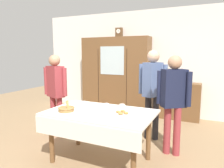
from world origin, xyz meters
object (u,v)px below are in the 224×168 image
Objects in this scene: mantel_clock at (119,32)px; tea_cup_mid_right at (122,106)px; tea_cup_near_right at (106,106)px; tea_cup_center at (81,107)px; spoon_mid_left at (99,119)px; tea_cup_mid_left at (84,103)px; wall_cabinet at (116,75)px; bookshelf_low at (177,101)px; spoon_mid_right at (131,122)px; dining_table at (99,120)px; tea_cup_back_edge at (80,112)px; bread_basket at (66,109)px; spoon_front_edge at (95,111)px; person_beside_shelf at (56,88)px; person_behind_table_left at (173,96)px; person_behind_table_right at (153,86)px; book_stack at (177,81)px; pastry_plate at (122,113)px.

mantel_clock is 2.81m from tea_cup_mid_right.
mantel_clock is at bearing 114.32° from tea_cup_mid_right.
tea_cup_center is at bearing -146.98° from tea_cup_near_right.
tea_cup_center is 1.09× the size of spoon_mid_left.
tea_cup_mid_left is at bearing -172.41° from tea_cup_mid_right.
tea_cup_near_right is at bearing -69.23° from wall_cabinet.
tea_cup_mid_left is at bearing 108.76° from tea_cup_center.
tea_cup_mid_left is 0.80m from spoon_mid_left.
bookshelf_low reaches higher than spoon_mid_right.
tea_cup_back_edge is (-0.18, -0.21, 0.14)m from dining_table.
wall_cabinet is 2.59m from tea_cup_center.
dining_table is 6.42× the size of bread_basket.
spoon_front_edge is 1.28m from person_beside_shelf.
person_behind_table_left is 0.65m from person_behind_table_right.
spoon_front_edge is at bearing -131.43° from tea_cup_mid_right.
mantel_clock is at bearing 78.11° from person_beside_shelf.
person_beside_shelf is (-0.43, -2.05, -1.18)m from mantel_clock.
wall_cabinet is at bearing 179.62° from mantel_clock.
spoon_front_edge is at bearing -145.14° from person_behind_table_left.
wall_cabinet is 1.29× the size of person_behind_table_left.
tea_cup_mid_right is 0.90m from person_behind_table_right.
wall_cabinet is at bearing -178.21° from book_stack.
person_behind_table_right is (0.55, 1.16, 0.24)m from spoon_front_edge.
spoon_mid_right is at bearing -62.63° from wall_cabinet.
tea_cup_back_edge is 1.00× the size of tea_cup_mid_left.
person_behind_table_right reaches higher than tea_cup_mid_right.
tea_cup_mid_right is 0.63m from spoon_mid_left.
dining_table is at bearing -10.06° from tea_cup_center.
tea_cup_mid_left is 1.09× the size of spoon_mid_right.
person_beside_shelf reaches higher than tea_cup_back_edge.
person_beside_shelf reaches higher than person_behind_table_left.
pastry_plate is 0.18× the size of person_beside_shelf.
person_behind_table_left reaches higher than tea_cup_mid_right.
wall_cabinet is 1.13m from mantel_clock.
spoon_mid_left is 1.00× the size of spoon_mid_right.
dining_table is at bearing 19.56° from bread_basket.
book_stack reaches higher than tea_cup_mid_left.
book_stack is 2.99m from spoon_mid_left.
spoon_mid_right is at bearing -1.86° from tea_cup_back_edge.
mantel_clock is at bearing 102.42° from tea_cup_back_edge.
bread_basket is at bearing -155.91° from spoon_front_edge.
tea_cup_mid_left is 0.87m from person_beside_shelf.
tea_cup_near_right is 1.25m from person_beside_shelf.
spoon_front_edge is (0.72, -2.58, -1.37)m from mantel_clock.
tea_cup_center is at bearing -153.38° from person_behind_table_left.
spoon_mid_right is at bearing -64.24° from mantel_clock.
mantel_clock is 2.90m from tea_cup_center.
book_stack is at bearing 77.71° from tea_cup_mid_right.
spoon_mid_left is at bearing -43.28° from tea_cup_mid_left.
tea_cup_mid_right is 0.45m from spoon_front_edge.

